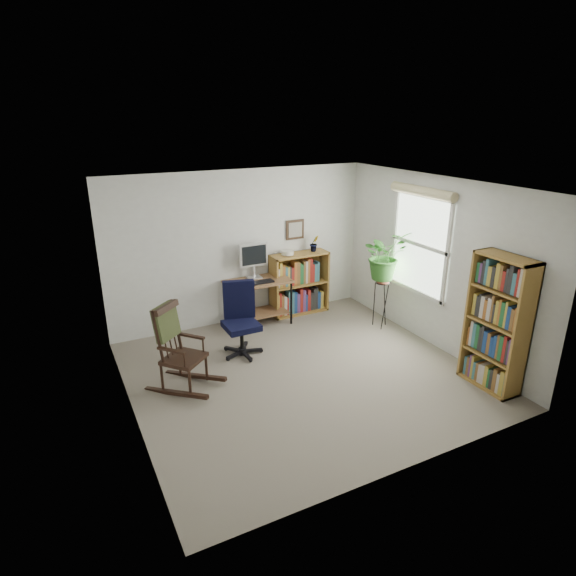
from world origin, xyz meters
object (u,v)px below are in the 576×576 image
low_bookshelf (299,283)px  tall_bookshelf (497,324)px  rocking_chair (183,347)px  desk (258,302)px  office_chair (241,320)px

low_bookshelf → tall_bookshelf: tall_bookshelf is taller
rocking_chair → low_bookshelf: size_ratio=1.05×
tall_bookshelf → rocking_chair: bearing=153.7°
desk → low_bookshelf: size_ratio=0.98×
desk → tall_bookshelf: 3.51m
rocking_chair → tall_bookshelf: tall_bookshelf is taller
rocking_chair → tall_bookshelf: size_ratio=0.65×
desk → office_chair: 1.07m
desk → low_bookshelf: (0.80, 0.12, 0.15)m
rocking_chair → tall_bookshelf: bearing=-67.2°
desk → office_chair: (-0.62, -0.85, 0.15)m
desk → office_chair: size_ratio=0.97×
office_chair → low_bookshelf: office_chair is taller
rocking_chair → tall_bookshelf: (3.34, -1.65, 0.29)m
tall_bookshelf → office_chair: bearing=138.5°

